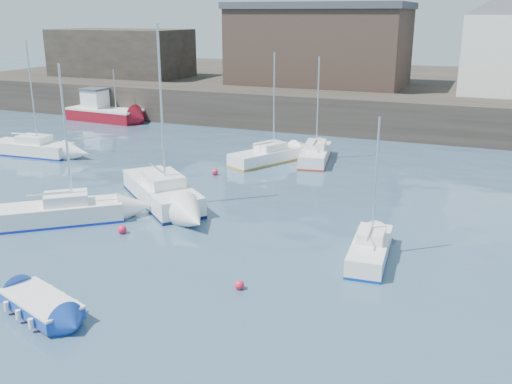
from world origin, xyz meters
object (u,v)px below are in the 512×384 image
at_px(sailboat_a, 62,212).
at_px(buoy_mid, 239,289).
at_px(sailboat_e, 32,148).
at_px(sailboat_c, 370,249).
at_px(buoy_far, 215,175).
at_px(blue_dinghy, 41,305).
at_px(sailboat_f, 315,154).
at_px(sailboat_b, 162,191).
at_px(fishing_boat, 103,111).
at_px(sailboat_h, 268,155).
at_px(buoy_near, 122,233).

height_order(sailboat_a, buoy_mid, sailboat_a).
bearing_deg(sailboat_a, sailboat_e, 137.90).
xyz_separation_m(sailboat_a, sailboat_c, (14.23, 1.27, -0.08)).
bearing_deg(buoy_far, blue_dinghy, -82.73).
xyz_separation_m(sailboat_a, sailboat_f, (7.68, 15.75, -0.04)).
distance_m(sailboat_e, buoy_mid, 25.18).
bearing_deg(sailboat_b, fishing_boat, 133.23).
xyz_separation_m(sailboat_h, buoy_far, (-1.86, -4.14, -0.46)).
distance_m(sailboat_c, sailboat_e, 26.75).
relative_size(blue_dinghy, buoy_far, 9.07).
height_order(buoy_near, buoy_far, buoy_near).
height_order(sailboat_b, sailboat_h, sailboat_b).
relative_size(blue_dinghy, buoy_near, 8.56).
xyz_separation_m(sailboat_e, sailboat_f, (18.74, 5.76, -0.03)).
relative_size(fishing_boat, sailboat_c, 1.28).
bearing_deg(sailboat_e, buoy_far, 0.72).
bearing_deg(sailboat_c, sailboat_h, 125.78).
bearing_deg(buoy_far, sailboat_f, 49.91).
xyz_separation_m(fishing_boat, buoy_far, (17.67, -12.79, -0.91)).
distance_m(fishing_boat, sailboat_h, 21.36).
bearing_deg(sailboat_b, sailboat_h, 78.05).
height_order(sailboat_f, buoy_far, sailboat_f).
xyz_separation_m(sailboat_e, buoy_near, (14.48, -10.11, -0.50)).
xyz_separation_m(sailboat_c, buoy_far, (-11.25, 8.90, -0.43)).
height_order(sailboat_e, buoy_mid, sailboat_e).
bearing_deg(sailboat_c, sailboat_a, -174.90).
distance_m(buoy_near, buoy_mid, 7.63).
bearing_deg(fishing_boat, sailboat_c, -36.87).
relative_size(sailboat_a, buoy_far, 19.09).
relative_size(blue_dinghy, sailboat_f, 0.51).
bearing_deg(sailboat_b, sailboat_e, 158.00).
xyz_separation_m(sailboat_f, sailboat_h, (-2.84, -1.44, -0.02)).
relative_size(sailboat_a, sailboat_e, 0.95).
bearing_deg(sailboat_e, blue_dinghy, -46.56).
height_order(sailboat_f, buoy_near, sailboat_f).
distance_m(blue_dinghy, buoy_near, 7.27).
xyz_separation_m(sailboat_c, sailboat_f, (-6.56, 14.48, 0.04)).
relative_size(sailboat_e, buoy_near, 19.05).
bearing_deg(buoy_near, blue_dinghy, -75.87).
bearing_deg(sailboat_c, sailboat_f, 114.36).
bearing_deg(blue_dinghy, buoy_mid, 37.81).
distance_m(sailboat_f, buoy_near, 16.44).
distance_m(sailboat_e, sailboat_f, 19.60).
relative_size(blue_dinghy, sailboat_a, 0.47).
relative_size(buoy_near, buoy_far, 1.06).
bearing_deg(sailboat_a, blue_dinghy, -54.07).
distance_m(sailboat_b, buoy_near, 4.62).
bearing_deg(sailboat_h, sailboat_f, 26.93).
height_order(sailboat_e, sailboat_f, sailboat_e).
height_order(buoy_mid, buoy_far, buoy_far).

